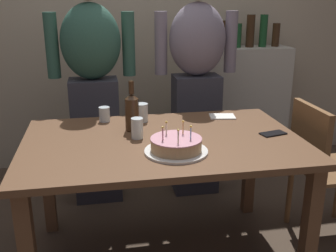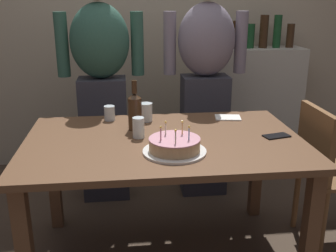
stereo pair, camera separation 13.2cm
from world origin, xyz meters
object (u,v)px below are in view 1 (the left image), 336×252
at_px(water_glass_side, 137,128).
at_px(cell_phone, 273,134).
at_px(water_glass_far, 104,114).
at_px(water_glass_near, 142,113).
at_px(napkin_stack, 222,116).
at_px(wine_bottle, 132,111).
at_px(person_woman_cardigan, 197,82).
at_px(birthday_cake, 176,146).
at_px(dining_chair, 321,162).
at_px(person_man_bearded, 93,86).

bearing_deg(water_glass_side, cell_phone, -5.65).
height_order(water_glass_far, cell_phone, water_glass_far).
height_order(water_glass_near, napkin_stack, water_glass_near).
bearing_deg(cell_phone, napkin_stack, 102.09).
bearing_deg(wine_bottle, water_glass_far, 126.92).
relative_size(cell_phone, person_woman_cardigan, 0.09).
height_order(birthday_cake, dining_chair, birthday_cake).
xyz_separation_m(cell_phone, person_man_bearded, (-0.98, 0.84, 0.13)).
distance_m(wine_bottle, person_man_bearded, 0.67).
height_order(birthday_cake, person_man_bearded, person_man_bearded).
distance_m(cell_phone, person_woman_cardigan, 0.88).
bearing_deg(wine_bottle, birthday_cake, -64.67).
height_order(birthday_cake, person_woman_cardigan, person_woman_cardigan).
height_order(water_glass_far, napkin_stack, water_glass_far).
xyz_separation_m(wine_bottle, person_man_bearded, (-0.21, 0.63, 0.02)).
bearing_deg(person_man_bearded, napkin_stack, 149.41).
height_order(water_glass_near, person_man_bearded, person_man_bearded).
xyz_separation_m(birthday_cake, water_glass_side, (-0.17, 0.24, 0.02)).
bearing_deg(water_glass_far, water_glass_near, -10.89).
height_order(cell_phone, person_man_bearded, person_man_bearded).
xyz_separation_m(water_glass_near, water_glass_far, (-0.22, 0.04, -0.01)).
relative_size(water_glass_near, dining_chair, 0.13).
height_order(water_glass_far, dining_chair, dining_chair).
bearing_deg(napkin_stack, water_glass_far, 176.58).
bearing_deg(water_glass_side, dining_chair, -0.42).
height_order(water_glass_side, dining_chair, dining_chair).
distance_m(napkin_stack, dining_chair, 0.66).
xyz_separation_m(birthday_cake, dining_chair, (0.95, 0.23, -0.26)).
height_order(water_glass_near, wine_bottle, wine_bottle).
distance_m(water_glass_near, person_woman_cardigan, 0.67).
xyz_separation_m(napkin_stack, person_man_bearded, (-0.80, 0.47, 0.13)).
xyz_separation_m(water_glass_near, person_man_bearded, (-0.28, 0.47, 0.08)).
bearing_deg(person_woman_cardigan, water_glass_far, 31.93).
distance_m(water_glass_far, person_woman_cardigan, 0.82).
relative_size(water_glass_near, napkin_stack, 0.71).
bearing_deg(person_man_bearded, dining_chair, 149.99).
height_order(napkin_stack, person_woman_cardigan, person_woman_cardigan).
bearing_deg(water_glass_near, person_man_bearded, 121.05).
relative_size(water_glass_far, wine_bottle, 0.31).
xyz_separation_m(cell_phone, dining_chair, (0.36, 0.07, -0.23)).
xyz_separation_m(water_glass_side, napkin_stack, (0.58, 0.29, -0.05)).
xyz_separation_m(wine_bottle, napkin_stack, (0.59, 0.16, -0.11)).
bearing_deg(person_woman_cardigan, water_glass_side, 55.69).
distance_m(napkin_stack, person_woman_cardigan, 0.49).
relative_size(birthday_cake, water_glass_far, 3.50).
bearing_deg(wine_bottle, cell_phone, -15.43).
bearing_deg(water_glass_side, birthday_cake, -55.59).
height_order(water_glass_far, person_woman_cardigan, person_woman_cardigan).
height_order(napkin_stack, person_man_bearded, person_man_bearded).
bearing_deg(water_glass_side, water_glass_far, 115.99).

